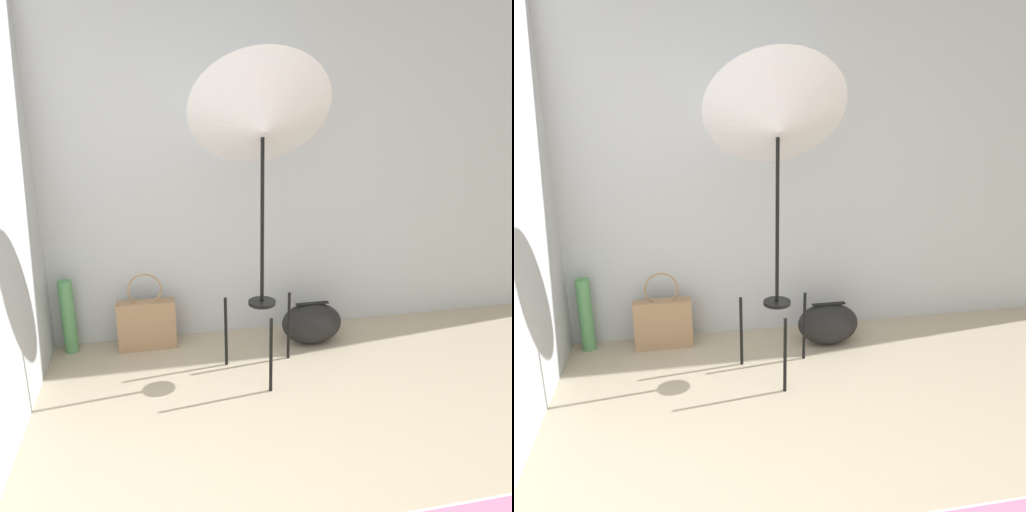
# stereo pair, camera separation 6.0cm
# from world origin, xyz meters

# --- Properties ---
(wall_back) EXTENTS (8.00, 0.05, 2.60)m
(wall_back) POSITION_xyz_m (0.00, 2.49, 1.30)
(wall_back) COLOR #B7BCC1
(wall_back) RESTS_ON ground_plane
(photo_umbrella) EXTENTS (0.81, 0.65, 1.88)m
(photo_umbrella) POSITION_xyz_m (0.11, 1.86, 1.50)
(photo_umbrella) COLOR black
(photo_umbrella) RESTS_ON ground_plane
(tote_bag) EXTENTS (0.39, 0.10, 0.54)m
(tote_bag) POSITION_xyz_m (-0.59, 2.32, 0.18)
(tote_bag) COLOR #9E7A56
(tote_bag) RESTS_ON ground_plane
(duffel_bag) EXTENTS (0.42, 0.29, 0.29)m
(duffel_bag) POSITION_xyz_m (0.53, 2.17, 0.14)
(duffel_bag) COLOR black
(duffel_bag) RESTS_ON ground_plane
(paper_roll) EXTENTS (0.09, 0.09, 0.50)m
(paper_roll) POSITION_xyz_m (-1.09, 2.37, 0.25)
(paper_roll) COLOR #56995B
(paper_roll) RESTS_ON ground_plane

